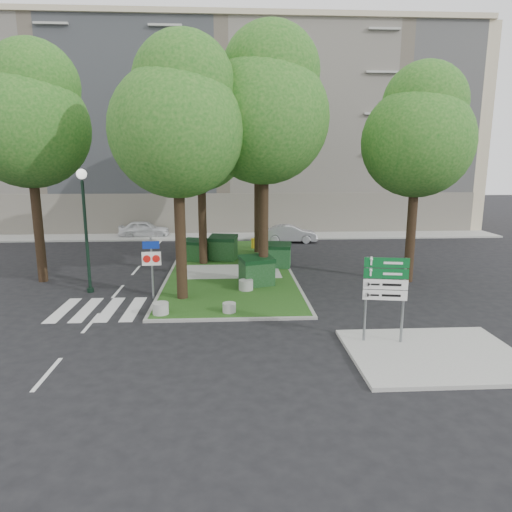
{
  "coord_description": "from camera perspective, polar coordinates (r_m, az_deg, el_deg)",
  "views": [
    {
      "loc": [
        0.51,
        -15.76,
        5.67
      ],
      "look_at": [
        1.51,
        1.78,
        2.0
      ],
      "focal_mm": 32.0,
      "sensor_mm": 36.0,
      "label": 1
    }
  ],
  "objects": [
    {
      "name": "sidewalk_corner",
      "position": [
        14.75,
        21.44,
        -11.41
      ],
      "size": [
        5.0,
        4.0,
        0.12
      ],
      "primitive_type": "cube",
      "color": "#999993",
      "rests_on": "ground"
    },
    {
      "name": "tree_median_near_left",
      "position": [
        18.49,
        -9.62,
        16.75
      ],
      "size": [
        5.2,
        5.2,
        10.53
      ],
      "color": "black",
      "rests_on": "ground"
    },
    {
      "name": "ground",
      "position": [
        16.76,
        -4.85,
        -8.02
      ],
      "size": [
        120.0,
        120.0,
        0.0
      ],
      "primitive_type": "plane",
      "color": "black",
      "rests_on": "ground"
    },
    {
      "name": "tree_street_right",
      "position": [
        22.55,
        19.76,
        14.47
      ],
      "size": [
        5.0,
        5.0,
        10.06
      ],
      "color": "black",
      "rests_on": "ground"
    },
    {
      "name": "building_sidewalk",
      "position": [
        34.72,
        -4.06,
        2.47
      ],
      "size": [
        42.0,
        3.0,
        0.12
      ],
      "primitive_type": "cube",
      "color": "#999993",
      "rests_on": "ground"
    },
    {
      "name": "bollard_mid",
      "position": [
        17.18,
        -3.37,
        -6.44
      ],
      "size": [
        0.5,
        0.5,
        0.35
      ],
      "primitive_type": "cylinder",
      "color": "gray",
      "rests_on": "median_island"
    },
    {
      "name": "tree_median_mid",
      "position": [
        24.89,
        -6.75,
        14.74
      ],
      "size": [
        4.8,
        4.8,
        9.99
      ],
      "color": "black",
      "rests_on": "ground"
    },
    {
      "name": "bollard_left",
      "position": [
        17.31,
        -11.84,
        -6.42
      ],
      "size": [
        0.59,
        0.59,
        0.42
      ],
      "primitive_type": "cylinder",
      "color": "#9C9D98",
      "rests_on": "median_island"
    },
    {
      "name": "tree_median_far",
      "position": [
        28.0,
        0.42,
        17.23
      ],
      "size": [
        5.8,
        5.8,
        11.93
      ],
      "color": "black",
      "rests_on": "ground"
    },
    {
      "name": "car_white",
      "position": [
        35.48,
        -13.8,
        3.3
      ],
      "size": [
        3.79,
        1.63,
        1.27
      ],
      "primitive_type": "imported",
      "rotation": [
        0.0,
        0.0,
        1.61
      ],
      "color": "white",
      "rests_on": "ground"
    },
    {
      "name": "traffic_sign_pole",
      "position": [
        19.32,
        -12.92,
        -0.45
      ],
      "size": [
        0.78,
        0.1,
        2.6
      ],
      "rotation": [
        0.0,
        0.0,
        0.08
      ],
      "color": "slate",
      "rests_on": "ground"
    },
    {
      "name": "apartment_building",
      "position": [
        41.83,
        -4.09,
        14.97
      ],
      "size": [
        41.0,
        12.0,
        16.0
      ],
      "primitive_type": "cube",
      "color": "#C5B694",
      "rests_on": "ground"
    },
    {
      "name": "dumpster_a",
      "position": [
        26.1,
        -7.64,
        0.75
      ],
      "size": [
        1.58,
        1.36,
        1.24
      ],
      "rotation": [
        0.0,
        0.0,
        -0.38
      ],
      "color": "#103B12",
      "rests_on": "median_island"
    },
    {
      "name": "directional_sign",
      "position": [
        14.55,
        15.85,
        -3.66
      ],
      "size": [
        1.33,
        0.28,
        2.69
      ],
      "rotation": [
        0.0,
        0.0,
        -0.17
      ],
      "color": "slate",
      "rests_on": "sidewalk_corner"
    },
    {
      "name": "litter_bin",
      "position": [
        29.56,
        -0.25,
        1.62
      ],
      "size": [
        0.37,
        0.37,
        0.65
      ],
      "primitive_type": "cylinder",
      "color": "gold",
      "rests_on": "median_island"
    },
    {
      "name": "bollard_right",
      "position": [
        20.03,
        -1.27,
        -3.62
      ],
      "size": [
        0.63,
        0.63,
        0.45
      ],
      "primitive_type": "cylinder",
      "color": "gray",
      "rests_on": "median_island"
    },
    {
      "name": "median_island",
      "position": [
        24.41,
        -3.19,
        -1.5
      ],
      "size": [
        6.0,
        16.0,
        0.12
      ],
      "primitive_type": "cube",
      "color": "#174212",
      "rests_on": "ground"
    },
    {
      "name": "tree_street_left",
      "position": [
        23.65,
        -26.42,
        15.42
      ],
      "size": [
        5.4,
        5.4,
        11.0
      ],
      "color": "black",
      "rests_on": "ground"
    },
    {
      "name": "dumpster_b",
      "position": [
        26.1,
        -4.13,
        1.03
      ],
      "size": [
        1.75,
        1.4,
        1.43
      ],
      "rotation": [
        0.0,
        0.0,
        -0.23
      ],
      "color": "#113B13",
      "rests_on": "median_island"
    },
    {
      "name": "dumpster_d",
      "position": [
        24.28,
        2.7,
        0.1
      ],
      "size": [
        1.58,
        1.24,
        1.32
      ],
      "rotation": [
        0.0,
        0.0,
        -0.19
      ],
      "color": "#14411B",
      "rests_on": "median_island"
    },
    {
      "name": "street_lamp",
      "position": [
        20.81,
        -20.62,
        4.68
      ],
      "size": [
        0.43,
        0.43,
        5.35
      ],
      "color": "black",
      "rests_on": "ground"
    },
    {
      "name": "tree_median_near_right",
      "position": [
        20.51,
        1.25,
        18.28
      ],
      "size": [
        5.6,
        5.6,
        11.46
      ],
      "color": "black",
      "rests_on": "ground"
    },
    {
      "name": "median_kerb",
      "position": [
        24.41,
        -3.19,
        -1.53
      ],
      "size": [
        6.3,
        16.3,
        0.1
      ],
      "primitive_type": "cube",
      "color": "gray",
      "rests_on": "ground"
    },
    {
      "name": "car_silver",
      "position": [
        32.43,
        4.31,
        2.8
      ],
      "size": [
        3.82,
        1.57,
        1.23
      ],
      "primitive_type": "imported",
      "rotation": [
        0.0,
        0.0,
        1.5
      ],
      "color": "#9C9EA4",
      "rests_on": "ground"
    },
    {
      "name": "zebra_crossing",
      "position": [
        18.66,
        -16.39,
        -6.37
      ],
      "size": [
        5.0,
        3.0,
        0.01
      ],
      "primitive_type": "cube",
      "color": "silver",
      "rests_on": "ground"
    },
    {
      "name": "dumpster_c",
      "position": [
        20.7,
        0.1,
        -1.87
      ],
      "size": [
        1.73,
        1.45,
        1.37
      ],
      "rotation": [
        0.0,
        0.0,
        0.33
      ],
      "color": "#0F3413",
      "rests_on": "median_island"
    }
  ]
}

